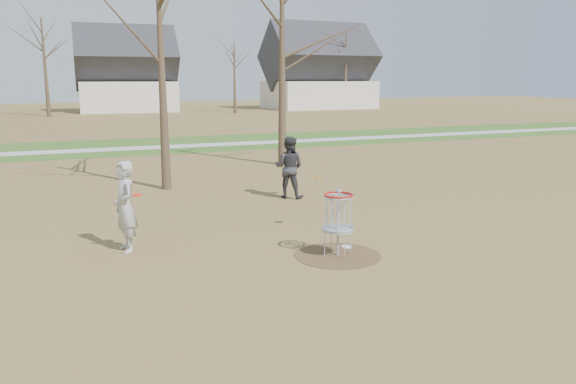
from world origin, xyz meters
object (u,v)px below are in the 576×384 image
at_px(player_standing, 125,207).
at_px(player_throwing, 289,167).
at_px(disc_grounded, 346,247).
at_px(disc_golf_basket, 338,213).

relative_size(player_standing, player_throwing, 1.02).
bearing_deg(player_throwing, disc_grounded, 119.67).
xyz_separation_m(player_throwing, disc_grounded, (-0.80, -5.27, -0.92)).
height_order(player_standing, player_throwing, player_standing).
distance_m(player_standing, player_throwing, 6.41).
xyz_separation_m(player_throwing, disc_golf_basket, (-1.23, -5.68, -0.03)).
bearing_deg(disc_golf_basket, player_throwing, 77.75).
xyz_separation_m(disc_grounded, disc_golf_basket, (-0.43, -0.42, 0.89)).
bearing_deg(player_standing, disc_grounded, 60.07).
bearing_deg(player_standing, disc_golf_basket, 53.15).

